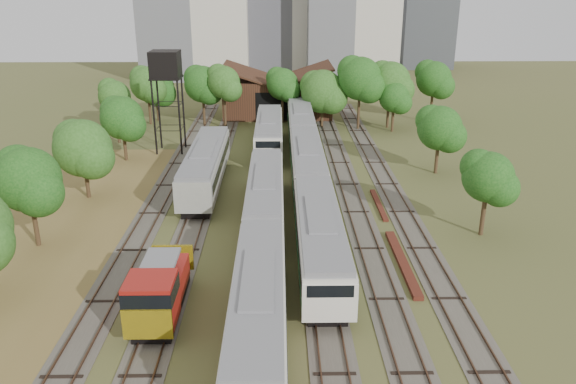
{
  "coord_description": "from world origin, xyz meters",
  "views": [
    {
      "loc": [
        -0.8,
        -27.82,
        18.91
      ],
      "look_at": [
        -0.08,
        16.3,
        2.5
      ],
      "focal_mm": 35.0,
      "sensor_mm": 36.0,
      "label": 1
    }
  ],
  "objects_px": {
    "railcar_red_set": "(263,241)",
    "water_tower": "(166,67)",
    "shunter_locomotive": "(159,293)",
    "railcar_green_set": "(307,164)"
  },
  "relations": [
    {
      "from": "railcar_red_set",
      "to": "shunter_locomotive",
      "type": "distance_m",
      "value": 8.92
    },
    {
      "from": "railcar_red_set",
      "to": "shunter_locomotive",
      "type": "height_order",
      "value": "railcar_red_set"
    },
    {
      "from": "railcar_red_set",
      "to": "water_tower",
      "type": "bearing_deg",
      "value": 111.72
    },
    {
      "from": "railcar_red_set",
      "to": "railcar_green_set",
      "type": "distance_m",
      "value": 17.93
    },
    {
      "from": "railcar_red_set",
      "to": "water_tower",
      "type": "distance_m",
      "value": 32.73
    },
    {
      "from": "railcar_red_set",
      "to": "water_tower",
      "type": "xyz_separation_m",
      "value": [
        -11.75,
        29.49,
        7.97
      ]
    },
    {
      "from": "railcar_red_set",
      "to": "railcar_green_set",
      "type": "relative_size",
      "value": 0.66
    },
    {
      "from": "railcar_red_set",
      "to": "railcar_green_set",
      "type": "bearing_deg",
      "value": 77.11
    },
    {
      "from": "railcar_green_set",
      "to": "shunter_locomotive",
      "type": "bearing_deg",
      "value": -112.56
    },
    {
      "from": "railcar_green_set",
      "to": "shunter_locomotive",
      "type": "height_order",
      "value": "railcar_green_set"
    }
  ]
}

